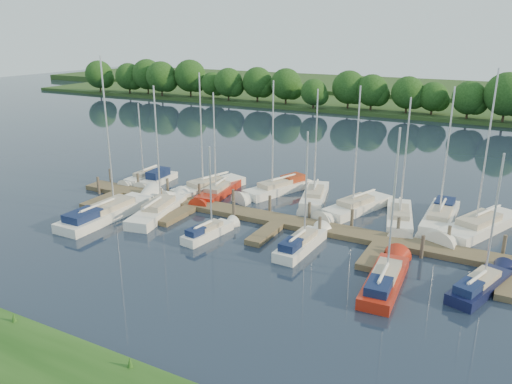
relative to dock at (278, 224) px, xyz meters
The scene contains 22 objects.
ground 7.31m from the dock, 90.00° to the right, with size 260.00×260.00×0.00m, color #192133.
dock is the anchor object (origin of this frame).
mooring_pilings 1.19m from the dock, 90.00° to the left, with size 38.24×2.84×2.00m.
far_shore 67.69m from the dock, 90.00° to the left, with size 180.00×30.00×0.60m, color #244319.
distant_hill 92.69m from the dock, 90.00° to the left, with size 220.00×40.00×1.40m, color #344C21.
treeline 55.15m from the dock, 85.07° to the left, with size 145.64×10.30×8.24m.
sailboat_n_0 17.64m from the dock, 164.64° to the left, with size 1.55×6.20×8.05m.
motorboat 15.91m from the dock, 163.70° to the left, with size 1.81×5.34×1.68m.
sailboat_n_2 10.61m from the dock, 155.28° to the left, with size 4.16×8.89×11.31m.
sailboat_n_3 8.90m from the dock, 154.16° to the left, with size 2.58×7.65×9.71m.
sailboat_n_4 8.07m from the dock, 117.18° to the left, with size 4.37×8.26×10.69m.
sailboat_n_5 6.93m from the dock, 88.38° to the left, with size 3.55×8.03×10.12m.
sailboat_n_6 7.17m from the dock, 53.57° to the left, with size 4.30×8.32×10.78m.
sailboat_n_7 9.56m from the dock, 32.72° to the left, with size 3.38×8.03×10.13m.
sailboat_n_8 12.73m from the dock, 31.85° to the left, with size 2.07×8.62×10.90m.
sailboat_n_9 14.83m from the dock, 23.32° to the left, with size 5.49×9.62×12.45m.
sailboat_s_0 13.65m from the dock, 160.97° to the right, with size 2.50×10.30×13.04m.
sailboat_s_1 9.90m from the dock, 166.50° to the right, with size 3.31×8.45×10.82m.
sailboat_s_2 5.56m from the dock, 130.33° to the right, with size 1.88×5.34×7.00m.
sailboat_s_3 4.44m from the dock, 43.06° to the right, with size 1.80×6.53×8.54m.
sailboat_s_4 11.05m from the dock, 29.55° to the right, with size 2.12×7.63×9.77m.
sailboat_s_5 15.07m from the dock, 13.37° to the right, with size 3.24×6.56×8.48m.
Camera 1 is at (15.24, -24.98, 14.48)m, focal length 35.00 mm.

